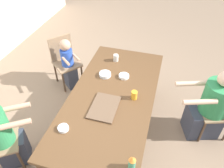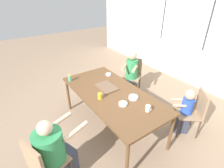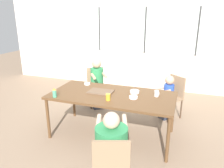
{
  "view_description": "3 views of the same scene",
  "coord_description": "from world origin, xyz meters",
  "px_view_note": "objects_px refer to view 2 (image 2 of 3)",
  "views": [
    {
      "loc": [
        -1.79,
        -0.51,
        2.54
      ],
      "look_at": [
        0.0,
        0.0,
        0.93
      ],
      "focal_mm": 35.0,
      "sensor_mm": 36.0,
      "label": 1
    },
    {
      "loc": [
        2.07,
        -1.45,
        2.37
      ],
      "look_at": [
        0.0,
        0.0,
        0.93
      ],
      "focal_mm": 28.0,
      "sensor_mm": 36.0,
      "label": 2
    },
    {
      "loc": [
        1.1,
        -3.18,
        2.03
      ],
      "look_at": [
        0.0,
        0.0,
        0.93
      ],
      "focal_mm": 35.0,
      "sensor_mm": 36.0,
      "label": 3
    }
  ],
  "objects_px": {
    "chair_for_toddler": "(195,109)",
    "bowl_cereal": "(123,104)",
    "bowl_fruit": "(108,74)",
    "coffee_mug": "(148,109)",
    "juice_glass": "(100,96)",
    "chair_for_woman_green_shirt": "(42,162)",
    "person_man_blue_shirt": "(131,75)",
    "person_toddler": "(184,112)",
    "chair_for_man_blue_shirt": "(133,72)",
    "person_woman_green_shirt": "(55,155)",
    "bowl_white_shallow": "(133,97)",
    "sippy_cup": "(70,77)"
  },
  "relations": [
    {
      "from": "chair_for_toddler",
      "to": "bowl_cereal",
      "type": "distance_m",
      "value": 1.31
    },
    {
      "from": "bowl_cereal",
      "to": "bowl_fruit",
      "type": "xyz_separation_m",
      "value": [
        -0.98,
        0.39,
        -0.0
      ]
    },
    {
      "from": "bowl_fruit",
      "to": "coffee_mug",
      "type": "bearing_deg",
      "value": -8.25
    },
    {
      "from": "juice_glass",
      "to": "bowl_cereal",
      "type": "height_order",
      "value": "juice_glass"
    },
    {
      "from": "chair_for_woman_green_shirt",
      "to": "juice_glass",
      "type": "xyz_separation_m",
      "value": [
        -0.44,
        1.1,
        0.3
      ]
    },
    {
      "from": "person_man_blue_shirt",
      "to": "person_toddler",
      "type": "bearing_deg",
      "value": 143.24
    },
    {
      "from": "person_man_blue_shirt",
      "to": "juice_glass",
      "type": "xyz_separation_m",
      "value": [
        0.74,
        -1.31,
        0.3
      ]
    },
    {
      "from": "chair_for_man_blue_shirt",
      "to": "person_man_blue_shirt",
      "type": "distance_m",
      "value": 0.16
    },
    {
      "from": "person_man_blue_shirt",
      "to": "bowl_cereal",
      "type": "height_order",
      "value": "person_man_blue_shirt"
    },
    {
      "from": "chair_for_toddler",
      "to": "person_woman_green_shirt",
      "type": "relative_size",
      "value": 0.81
    },
    {
      "from": "chair_for_toddler",
      "to": "bowl_fruit",
      "type": "xyz_separation_m",
      "value": [
        -1.53,
        -0.76,
        0.27
      ]
    },
    {
      "from": "chair_for_man_blue_shirt",
      "to": "bowl_white_shallow",
      "type": "relative_size",
      "value": 5.48
    },
    {
      "from": "juice_glass",
      "to": "person_man_blue_shirt",
      "type": "bearing_deg",
      "value": 119.3
    },
    {
      "from": "person_toddler",
      "to": "sippy_cup",
      "type": "height_order",
      "value": "sippy_cup"
    },
    {
      "from": "person_man_blue_shirt",
      "to": "coffee_mug",
      "type": "distance_m",
      "value": 1.71
    },
    {
      "from": "juice_glass",
      "to": "bowl_cereal",
      "type": "xyz_separation_m",
      "value": [
        0.35,
        0.21,
        -0.03
      ]
    },
    {
      "from": "person_toddler",
      "to": "bowl_white_shallow",
      "type": "distance_m",
      "value": 0.99
    },
    {
      "from": "person_man_blue_shirt",
      "to": "chair_for_man_blue_shirt",
      "type": "bearing_deg",
      "value": -90.0
    },
    {
      "from": "person_toddler",
      "to": "coffee_mug",
      "type": "xyz_separation_m",
      "value": [
        -0.11,
        -0.84,
        0.38
      ]
    },
    {
      "from": "person_woman_green_shirt",
      "to": "coffee_mug",
      "type": "height_order",
      "value": "person_woman_green_shirt"
    },
    {
      "from": "chair_for_woman_green_shirt",
      "to": "bowl_white_shallow",
      "type": "height_order",
      "value": "chair_for_woman_green_shirt"
    },
    {
      "from": "bowl_fruit",
      "to": "person_woman_green_shirt",
      "type": "bearing_deg",
      "value": -56.41
    },
    {
      "from": "chair_for_woman_green_shirt",
      "to": "bowl_white_shallow",
      "type": "distance_m",
      "value": 1.58
    },
    {
      "from": "chair_for_woman_green_shirt",
      "to": "person_toddler",
      "type": "bearing_deg",
      "value": 62.45
    },
    {
      "from": "chair_for_woman_green_shirt",
      "to": "chair_for_man_blue_shirt",
      "type": "height_order",
      "value": "same"
    },
    {
      "from": "person_man_blue_shirt",
      "to": "person_woman_green_shirt",
      "type": "bearing_deg",
      "value": 82.48
    },
    {
      "from": "sippy_cup",
      "to": "person_man_blue_shirt",
      "type": "bearing_deg",
      "value": 85.66
    },
    {
      "from": "person_man_blue_shirt",
      "to": "coffee_mug",
      "type": "bearing_deg",
      "value": 113.35
    },
    {
      "from": "chair_for_man_blue_shirt",
      "to": "bowl_fruit",
      "type": "relative_size",
      "value": 7.66
    },
    {
      "from": "chair_for_man_blue_shirt",
      "to": "sippy_cup",
      "type": "relative_size",
      "value": 5.46
    },
    {
      "from": "person_woman_green_shirt",
      "to": "person_man_blue_shirt",
      "type": "relative_size",
      "value": 0.96
    },
    {
      "from": "chair_for_toddler",
      "to": "coffee_mug",
      "type": "relative_size",
      "value": 8.61
    },
    {
      "from": "person_toddler",
      "to": "chair_for_woman_green_shirt",
      "type": "bearing_deg",
      "value": 121.25
    },
    {
      "from": "bowl_cereal",
      "to": "person_toddler",
      "type": "bearing_deg",
      "value": 66.58
    },
    {
      "from": "person_woman_green_shirt",
      "to": "person_toddler",
      "type": "relative_size",
      "value": 1.19
    },
    {
      "from": "chair_for_man_blue_shirt",
      "to": "person_toddler",
      "type": "distance_m",
      "value": 1.64
    },
    {
      "from": "bowl_cereal",
      "to": "person_woman_green_shirt",
      "type": "bearing_deg",
      "value": -88.29
    },
    {
      "from": "person_toddler",
      "to": "coffee_mug",
      "type": "distance_m",
      "value": 0.92
    },
    {
      "from": "sippy_cup",
      "to": "bowl_cereal",
      "type": "relative_size",
      "value": 1.16
    },
    {
      "from": "sippy_cup",
      "to": "juice_glass",
      "type": "distance_m",
      "value": 0.86
    },
    {
      "from": "person_man_blue_shirt",
      "to": "coffee_mug",
      "type": "height_order",
      "value": "person_man_blue_shirt"
    },
    {
      "from": "sippy_cup",
      "to": "bowl_white_shallow",
      "type": "xyz_separation_m",
      "value": [
        1.16,
        0.6,
        -0.06
      ]
    },
    {
      "from": "chair_for_toddler",
      "to": "juice_glass",
      "type": "bearing_deg",
      "value": 96.58
    },
    {
      "from": "bowl_cereal",
      "to": "chair_for_man_blue_shirt",
      "type": "bearing_deg",
      "value": 133.37
    },
    {
      "from": "chair_for_toddler",
      "to": "coffee_mug",
      "type": "xyz_separation_m",
      "value": [
        -0.21,
        -0.95,
        0.3
      ]
    },
    {
      "from": "person_man_blue_shirt",
      "to": "bowl_cereal",
      "type": "bearing_deg",
      "value": 100.4
    },
    {
      "from": "person_toddler",
      "to": "bowl_cereal",
      "type": "height_order",
      "value": "person_toddler"
    },
    {
      "from": "person_man_blue_shirt",
      "to": "person_toddler",
      "type": "height_order",
      "value": "person_man_blue_shirt"
    },
    {
      "from": "person_man_blue_shirt",
      "to": "juice_glass",
      "type": "relative_size",
      "value": 10.6
    },
    {
      "from": "person_woman_green_shirt",
      "to": "bowl_fruit",
      "type": "height_order",
      "value": "person_woman_green_shirt"
    }
  ]
}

